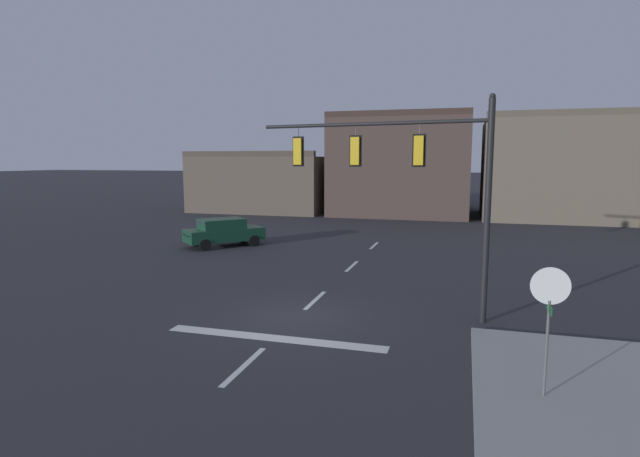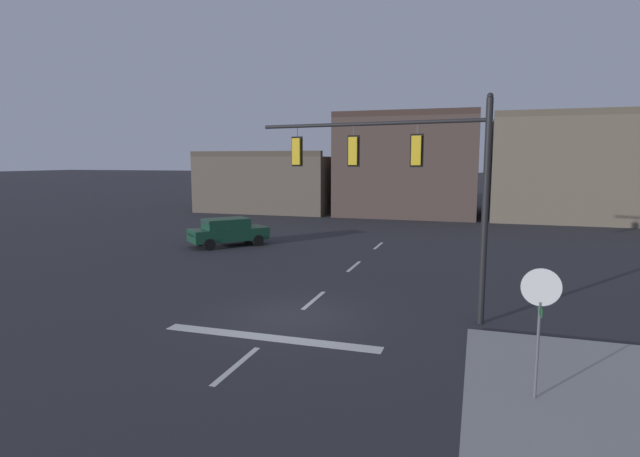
{
  "view_description": "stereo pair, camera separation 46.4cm",
  "coord_description": "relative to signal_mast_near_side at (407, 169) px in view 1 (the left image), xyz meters",
  "views": [
    {
      "loc": [
        4.97,
        -14.59,
        4.93
      ],
      "look_at": [
        -0.38,
        3.93,
        2.3
      ],
      "focal_mm": 28.19,
      "sensor_mm": 36.0,
      "label": 1
    },
    {
      "loc": [
        5.41,
        -14.46,
        4.93
      ],
      "look_at": [
        -0.38,
        3.93,
        2.3
      ],
      "focal_mm": 28.19,
      "sensor_mm": 36.0,
      "label": 2
    }
  ],
  "objects": [
    {
      "name": "car_lot_nearside",
      "position": [
        -11.51,
        9.88,
        -3.79
      ],
      "size": [
        4.3,
        4.46,
        1.61
      ],
      "color": "#143D28",
      "rests_on": "ground"
    },
    {
      "name": "ground_plane",
      "position": [
        -3.2,
        -1.46,
        -4.65
      ],
      "size": [
        400.0,
        400.0,
        0.0
      ],
      "primitive_type": "plane",
      "color": "#2B2B30"
    },
    {
      "name": "lane_centreline",
      "position": [
        -3.2,
        0.54,
        -4.64
      ],
      "size": [
        0.16,
        26.4,
        0.01
      ],
      "color": "silver",
      "rests_on": "ground"
    },
    {
      "name": "building_row",
      "position": [
        8.05,
        31.71,
        -0.63
      ],
      "size": [
        61.23,
        13.96,
        10.42
      ],
      "color": "brown",
      "rests_on": "ground"
    },
    {
      "name": "stop_sign",
      "position": [
        3.47,
        -5.42,
        -2.5
      ],
      "size": [
        0.76,
        0.64,
        2.83
      ],
      "color": "#56565B",
      "rests_on": "ground"
    },
    {
      "name": "sidewalk_near_corner",
      "position": [
        4.59,
        -5.46,
        -4.57
      ],
      "size": [
        5.0,
        8.0,
        0.15
      ],
      "primitive_type": "cube",
      "color": "gray",
      "rests_on": "ground"
    },
    {
      "name": "stop_bar_paint",
      "position": [
        -3.2,
        -3.46,
        -4.64
      ],
      "size": [
        6.4,
        0.5,
        0.01
      ],
      "primitive_type": "cube",
      "color": "silver",
      "rests_on": "ground"
    },
    {
      "name": "signal_mast_near_side",
      "position": [
        0.0,
        0.0,
        0.0
      ],
      "size": [
        7.58,
        1.25,
        6.85
      ],
      "color": "black",
      "rests_on": "ground"
    }
  ]
}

